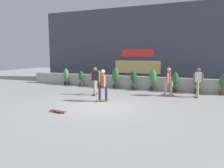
# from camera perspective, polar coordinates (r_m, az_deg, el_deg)

# --- Properties ---
(ground_plane) EXTENTS (48.00, 48.00, 0.00)m
(ground_plane) POSITION_cam_1_polar(r_m,az_deg,el_deg) (10.50, -3.16, -5.90)
(ground_plane) COLOR #9E9B96
(planter_wall) EXTENTS (18.00, 0.40, 0.90)m
(planter_wall) POSITION_cam_1_polar(r_m,az_deg,el_deg) (15.95, 6.21, 0.42)
(planter_wall) COLOR #B2ADA3
(planter_wall) RESTS_ON ground
(building_backdrop) EXTENTS (20.00, 2.08, 6.50)m
(building_backdrop) POSITION_cam_1_polar(r_m,az_deg,el_deg) (19.71, 9.66, 9.90)
(building_backdrop) COLOR #424751
(building_backdrop) RESTS_ON ground
(potted_plant_0) EXTENTS (0.44, 0.44, 1.34)m
(potted_plant_0) POSITION_cam_1_polar(r_m,az_deg,el_deg) (17.98, -11.96, 2.10)
(potted_plant_0) COLOR black
(potted_plant_0) RESTS_ON ground
(potted_plant_1) EXTENTS (0.36, 0.36, 1.19)m
(potted_plant_1) POSITION_cam_1_polar(r_m,az_deg,el_deg) (17.24, -8.10, 1.54)
(potted_plant_1) COLOR brown
(potted_plant_1) RESTS_ON ground
(potted_plant_2) EXTENTS (0.41, 0.41, 1.29)m
(potted_plant_2) POSITION_cam_1_polar(r_m,az_deg,el_deg) (16.51, -3.58, 1.63)
(potted_plant_2) COLOR brown
(potted_plant_2) RESTS_ON ground
(potted_plant_3) EXTENTS (0.52, 0.52, 1.52)m
(potted_plant_3) POSITION_cam_1_polar(r_m,az_deg,el_deg) (15.94, 0.91, 2.03)
(potted_plant_3) COLOR #2D2823
(potted_plant_3) RESTS_ON ground
(potted_plant_4) EXTENTS (0.42, 0.42, 1.31)m
(potted_plant_4) POSITION_cam_1_polar(r_m,az_deg,el_deg) (15.50, 5.68, 1.25)
(potted_plant_4) COLOR brown
(potted_plant_4) RESTS_ON ground
(potted_plant_5) EXTENTS (0.50, 0.50, 1.46)m
(potted_plant_5) POSITION_cam_1_polar(r_m,az_deg,el_deg) (15.15, 10.66, 1.46)
(potted_plant_5) COLOR #2D2823
(potted_plant_5) RESTS_ON ground
(potted_plant_6) EXTENTS (0.42, 0.42, 1.31)m
(potted_plant_6) POSITION_cam_1_polar(r_m,az_deg,el_deg) (14.93, 16.22, 0.73)
(potted_plant_6) COLOR #2D2823
(potted_plant_6) RESTS_ON ground
(potted_plant_7) EXTENTS (0.46, 0.46, 1.39)m
(potted_plant_7) POSITION_cam_1_polar(r_m,az_deg,el_deg) (14.84, 21.56, 0.69)
(potted_plant_7) COLOR #2D2823
(potted_plant_7) RESTS_ON ground
(potted_plant_8) EXTENTS (0.42, 0.42, 1.30)m
(potted_plant_8) POSITION_cam_1_polar(r_m,az_deg,el_deg) (14.89, 27.10, 0.15)
(potted_plant_8) COLOR brown
(potted_plant_8) RESTS_ON ground
(skater_foreground) EXTENTS (0.55, 0.82, 1.70)m
(skater_foreground) POSITION_cam_1_polar(r_m,az_deg,el_deg) (13.36, -4.41, 1.14)
(skater_foreground) COLOR maroon
(skater_foreground) RESTS_ON ground
(skater_by_wall_right) EXTENTS (0.56, 0.80, 1.70)m
(skater_by_wall_right) POSITION_cam_1_polar(r_m,az_deg,el_deg) (13.56, 21.61, 0.71)
(skater_by_wall_right) COLOR #BF8C26
(skater_by_wall_right) RESTS_ON ground
(skater_far_right) EXTENTS (0.72, 0.69, 1.70)m
(skater_far_right) POSITION_cam_1_polar(r_m,az_deg,el_deg) (11.44, -2.38, 0.04)
(skater_far_right) COLOR #BF8C26
(skater_far_right) RESTS_ON ground
(skater_by_wall_left) EXTENTS (0.81, 0.56, 1.70)m
(skater_by_wall_left) POSITION_cam_1_polar(r_m,az_deg,el_deg) (13.41, 14.58, 0.93)
(skater_by_wall_left) COLOR maroon
(skater_by_wall_left) RESTS_ON ground
(skateboard_aside) EXTENTS (0.82, 0.31, 0.08)m
(skateboard_aside) POSITION_cam_1_polar(r_m,az_deg,el_deg) (9.70, -14.01, -6.91)
(skateboard_aside) COLOR maroon
(skateboard_aside) RESTS_ON ground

